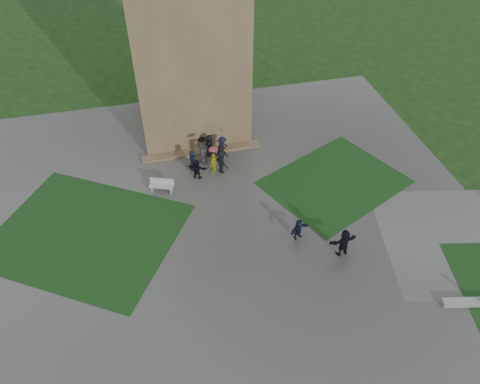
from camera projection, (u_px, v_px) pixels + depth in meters
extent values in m
plane|color=black|center=(233.00, 257.00, 27.80)|extent=(120.00, 120.00, 0.00)
cube|color=#3B3B38|center=(226.00, 233.00, 29.24)|extent=(34.00, 34.00, 0.02)
cube|color=black|center=(86.00, 234.00, 29.20)|extent=(14.10, 13.46, 0.01)
cube|color=black|center=(335.00, 182.00, 32.88)|extent=(11.12, 10.15, 0.01)
cube|color=brown|center=(184.00, 13.00, 32.65)|extent=(8.00, 8.00, 18.00)
cube|color=brown|center=(202.00, 151.00, 35.39)|extent=(9.00, 0.80, 0.22)
cube|color=#ACABA7|center=(161.00, 186.00, 31.83)|extent=(1.74, 1.05, 0.07)
cube|color=#ACABA7|center=(152.00, 188.00, 32.06)|extent=(0.24, 0.45, 0.47)
cube|color=#ACABA7|center=(171.00, 190.00, 31.94)|extent=(0.24, 0.45, 0.47)
cube|color=#ACABA7|center=(162.00, 181.00, 31.84)|extent=(1.59, 0.64, 0.45)
imported|color=black|center=(222.00, 154.00, 34.10)|extent=(1.05, 0.73, 1.48)
imported|color=black|center=(222.00, 147.00, 34.52)|extent=(1.23, 1.16, 1.73)
imported|color=black|center=(210.00, 145.00, 34.64)|extent=(0.94, 1.05, 1.77)
imported|color=#3C3D41|center=(203.00, 153.00, 34.00)|extent=(0.89, 1.00, 1.70)
imported|color=black|center=(193.00, 160.00, 33.44)|extent=(0.57, 0.81, 1.62)
imported|color=black|center=(197.00, 169.00, 32.73)|extent=(1.51, 1.08, 1.54)
imported|color=#CAD90C|center=(214.00, 163.00, 33.26)|extent=(0.98, 1.02, 1.54)
imported|color=black|center=(222.00, 162.00, 33.09)|extent=(1.10, 1.38, 1.89)
imported|color=#D75872|center=(213.00, 151.00, 32.53)|extent=(0.67, 0.67, 0.59)
imported|color=#5F3490|center=(222.00, 133.00, 33.66)|extent=(0.98, 0.98, 0.90)
imported|color=black|center=(202.00, 141.00, 33.28)|extent=(0.66, 0.66, 0.58)
imported|color=black|center=(298.00, 229.00, 28.49)|extent=(1.44, 0.95, 1.46)
imported|color=black|center=(344.00, 243.00, 27.37)|extent=(1.82, 0.82, 1.90)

